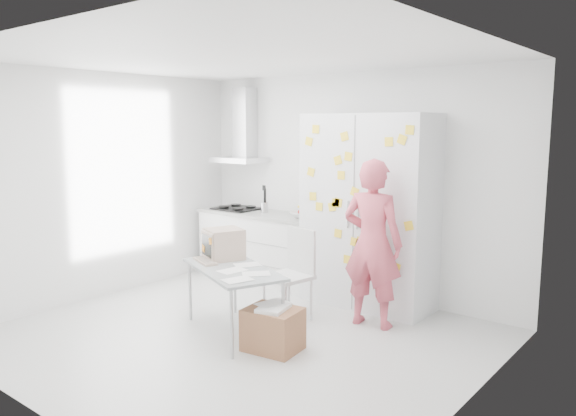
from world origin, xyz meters
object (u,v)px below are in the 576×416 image
Objects in this scene: chair at (293,268)px; desk at (226,254)px; person at (372,243)px; cardboard_box at (273,329)px.

desk is at bearing -114.66° from chair.
person is 0.90m from chair.
desk reaches higher than chair.
person is 3.21× the size of cardboard_box.
person reaches higher than cardboard_box.
person is at bearing 71.64° from cardboard_box.
chair is at bearing 16.54° from person.
desk is (-1.18, -0.93, -0.12)m from person.
desk is at bearing 165.39° from cardboard_box.
chair reaches higher than cardboard_box.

